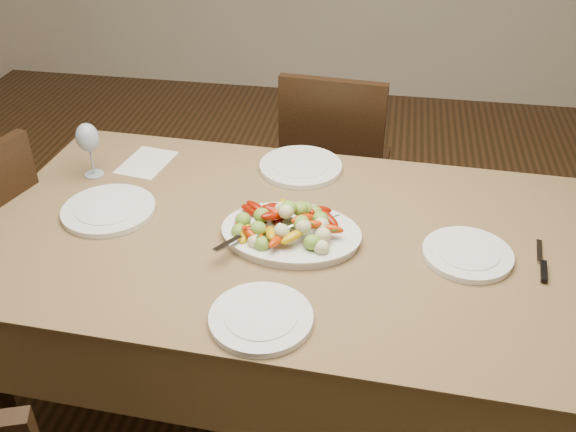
# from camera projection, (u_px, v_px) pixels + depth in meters

# --- Properties ---
(floor) EXTENTS (6.00, 6.00, 0.00)m
(floor) POSITION_uv_depth(u_px,v_px,m) (223.00, 419.00, 2.27)
(floor) COLOR #372211
(floor) RESTS_ON ground
(dining_table) EXTENTS (1.88, 1.11, 0.76)m
(dining_table) POSITION_uv_depth(u_px,v_px,m) (288.00, 327.00, 2.12)
(dining_table) COLOR brown
(dining_table) RESTS_ON ground
(chair_far) EXTENTS (0.45, 0.45, 0.95)m
(chair_far) POSITION_uv_depth(u_px,v_px,m) (337.00, 166.00, 2.83)
(chair_far) COLOR black
(chair_far) RESTS_ON ground
(serving_platter) EXTENTS (0.41, 0.31, 0.02)m
(serving_platter) POSITION_uv_depth(u_px,v_px,m) (291.00, 235.00, 1.88)
(serving_platter) COLOR white
(serving_platter) RESTS_ON dining_table
(roasted_vegetables) EXTENTS (0.34, 0.23, 0.09)m
(roasted_vegetables) POSITION_uv_depth(u_px,v_px,m) (291.00, 219.00, 1.85)
(roasted_vegetables) COLOR #760F02
(roasted_vegetables) RESTS_ON serving_platter
(serving_spoon) EXTENTS (0.28, 0.18, 0.03)m
(serving_spoon) POSITION_uv_depth(u_px,v_px,m) (266.00, 229.00, 1.84)
(serving_spoon) COLOR #9EA0A8
(serving_spoon) RESTS_ON serving_platter
(plate_left) EXTENTS (0.29, 0.29, 0.02)m
(plate_left) POSITION_uv_depth(u_px,v_px,m) (109.00, 210.00, 2.00)
(plate_left) COLOR white
(plate_left) RESTS_ON dining_table
(plate_right) EXTENTS (0.25, 0.25, 0.02)m
(plate_right) POSITION_uv_depth(u_px,v_px,m) (467.00, 254.00, 1.81)
(plate_right) COLOR white
(plate_right) RESTS_ON dining_table
(plate_far) EXTENTS (0.29, 0.29, 0.02)m
(plate_far) POSITION_uv_depth(u_px,v_px,m) (301.00, 167.00, 2.23)
(plate_far) COLOR white
(plate_far) RESTS_ON dining_table
(plate_near) EXTENTS (0.26, 0.26, 0.02)m
(plate_near) POSITION_uv_depth(u_px,v_px,m) (261.00, 318.00, 1.59)
(plate_near) COLOR white
(plate_near) RESTS_ON dining_table
(wine_glass) EXTENTS (0.08, 0.08, 0.20)m
(wine_glass) POSITION_uv_depth(u_px,v_px,m) (89.00, 149.00, 2.14)
(wine_glass) COLOR #8C99A5
(wine_glass) RESTS_ON dining_table
(menu_card) EXTENTS (0.18, 0.23, 0.00)m
(menu_card) POSITION_uv_depth(u_px,v_px,m) (147.00, 163.00, 2.27)
(menu_card) COLOR silver
(menu_card) RESTS_ON dining_table
(table_knife) EXTENTS (0.04, 0.20, 0.01)m
(table_knife) POSITION_uv_depth(u_px,v_px,m) (541.00, 263.00, 1.78)
(table_knife) COLOR #9EA0A8
(table_knife) RESTS_ON dining_table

